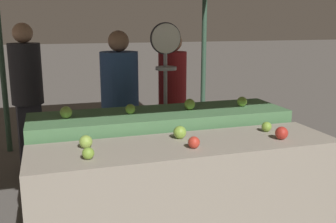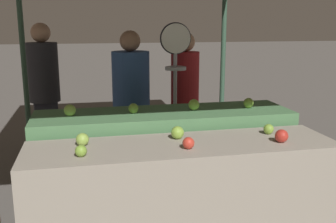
{
  "view_description": "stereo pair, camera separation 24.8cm",
  "coord_description": "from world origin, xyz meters",
  "px_view_note": "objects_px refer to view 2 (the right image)",
  "views": [
    {
      "loc": [
        -0.85,
        -2.29,
        1.65
      ],
      "look_at": [
        -0.04,
        0.3,
        1.03
      ],
      "focal_mm": 42.0,
      "sensor_mm": 36.0,
      "label": 1
    },
    {
      "loc": [
        -0.61,
        -2.35,
        1.65
      ],
      "look_at": [
        -0.04,
        0.3,
        1.03
      ],
      "focal_mm": 42.0,
      "sensor_mm": 36.0,
      "label": 2
    }
  ],
  "objects_px": {
    "produce_scale": "(175,70)",
    "person_vendor_at_scale": "(131,98)",
    "person_customer_left": "(185,93)",
    "person_customer_right": "(44,85)"
  },
  "relations": [
    {
      "from": "produce_scale",
      "to": "person_customer_right",
      "type": "relative_size",
      "value": 1.0
    },
    {
      "from": "person_customer_right",
      "to": "person_vendor_at_scale",
      "type": "bearing_deg",
      "value": 132.1
    },
    {
      "from": "produce_scale",
      "to": "person_customer_left",
      "type": "height_order",
      "value": "produce_scale"
    },
    {
      "from": "produce_scale",
      "to": "person_customer_right",
      "type": "xyz_separation_m",
      "value": [
        -1.3,
        1.0,
        -0.26
      ]
    },
    {
      "from": "person_vendor_at_scale",
      "to": "person_customer_left",
      "type": "bearing_deg",
      "value": -158.71
    },
    {
      "from": "produce_scale",
      "to": "person_vendor_at_scale",
      "type": "distance_m",
      "value": 0.59
    },
    {
      "from": "produce_scale",
      "to": "person_customer_left",
      "type": "distance_m",
      "value": 0.57
    },
    {
      "from": "person_customer_right",
      "to": "person_customer_left",
      "type": "bearing_deg",
      "value": 148.93
    },
    {
      "from": "produce_scale",
      "to": "person_customer_right",
      "type": "height_order",
      "value": "produce_scale"
    },
    {
      "from": "person_vendor_at_scale",
      "to": "person_customer_right",
      "type": "height_order",
      "value": "person_customer_right"
    }
  ]
}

